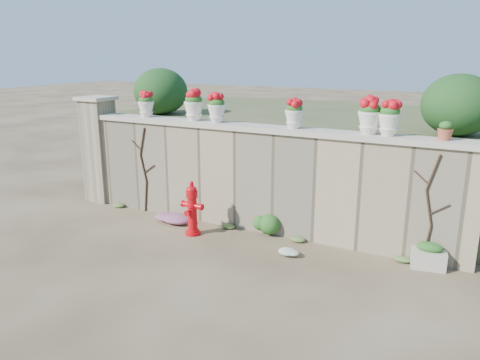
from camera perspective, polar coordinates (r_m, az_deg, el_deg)
The scene contains 21 objects.
ground at distance 8.13m, azimuth -3.51°, elevation -9.89°, with size 80.00×80.00×0.00m, color #483824.
stone_wall at distance 9.28m, azimuth 2.15°, elevation -0.08°, with size 8.00×0.40×2.00m, color #998766.
wall_cap at distance 9.06m, azimuth 2.22°, elevation 6.34°, with size 8.10×0.52×0.10m, color beige.
gate_pillar at distance 11.58m, azimuth -16.71°, elevation 3.67°, with size 0.72×0.72×2.48m.
raised_fill at distance 12.17m, azimuth 8.71°, elevation 3.44°, with size 9.00×6.00×2.00m, color #384C23.
back_shrub_left at distance 11.69m, azimuth -9.64°, elevation 10.61°, with size 1.30×1.30×1.10m, color #143814.
back_shrub_right at distance 9.33m, azimuth 25.09°, elevation 8.29°, with size 1.30×1.30×1.10m, color #143814.
vine_left at distance 10.51m, azimuth -11.64°, elevation 1.38°, with size 0.60×0.04×1.91m.
vine_right at distance 8.25m, azimuth 22.10°, elevation -3.25°, with size 0.60×0.04×1.91m.
fire_hydrant at distance 9.13m, azimuth -5.85°, elevation -3.43°, with size 0.46×0.33×1.07m.
planter_box at distance 8.41m, azimuth 22.02°, elevation -8.61°, with size 0.59×0.41×0.45m.
green_shrub at distance 9.17m, azimuth 3.16°, elevation -5.17°, with size 0.54×0.49×0.51m, color #1E5119.
magenta_clump at distance 9.94m, azimuth -8.26°, elevation -4.53°, with size 0.86×0.57×0.23m, color #C627A4.
white_flowers at distance 8.31m, azimuth 5.95°, elevation -8.73°, with size 0.47×0.37×0.17m, color white.
urn_pot_0 at distance 10.46m, azimuth -11.39°, elevation 9.00°, with size 0.35×0.35×0.54m.
urn_pot_1 at distance 9.73m, azimuth -5.65°, elevation 9.03°, with size 0.40×0.40×0.63m.
urn_pot_2 at distance 9.44m, azimuth -2.85°, elevation 8.73°, with size 0.37×0.37×0.57m.
urn_pot_3 at distance 8.73m, azimuth 6.63°, elevation 8.03°, with size 0.35×0.35×0.55m.
urn_pot_4 at distance 8.33m, azimuth 15.53°, elevation 7.52°, with size 0.40×0.40×0.63m.
urn_pot_5 at distance 8.27m, azimuth 17.75°, elevation 7.19°, with size 0.38×0.38×0.60m.
terracotta_pot at distance 8.18m, azimuth 23.73°, elevation 5.42°, with size 0.24×0.24×0.29m.
Camera 1 is at (3.86, -6.28, 3.45)m, focal length 35.00 mm.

